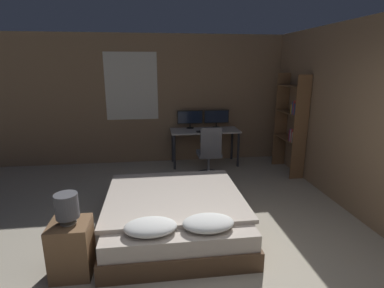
{
  "coord_description": "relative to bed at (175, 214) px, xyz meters",
  "views": [
    {
      "loc": [
        -0.6,
        -2.09,
        2.09
      ],
      "look_at": [
        0.05,
        2.89,
        0.75
      ],
      "focal_mm": 28.0,
      "sensor_mm": 36.0,
      "label": 1
    }
  ],
  "objects": [
    {
      "name": "wall_side_right",
      "position": [
        2.59,
        0.11,
        1.12
      ],
      "size": [
        0.06,
        12.0,
        2.7
      ],
      "color": "#8E7051",
      "rests_on": "ground_plane"
    },
    {
      "name": "nightstand",
      "position": [
        -1.1,
        -0.68,
        0.05
      ],
      "size": [
        0.39,
        0.39,
        0.57
      ],
      "color": "brown",
      "rests_on": "ground_plane"
    },
    {
      "name": "bed",
      "position": [
        0.0,
        0.0,
        0.0
      ],
      "size": [
        1.73,
        1.91,
        0.54
      ],
      "color": "brown",
      "rests_on": "ground_plane"
    },
    {
      "name": "keyboard",
      "position": [
        0.83,
        2.4,
        0.53
      ],
      "size": [
        0.41,
        0.13,
        0.02
      ],
      "color": "black",
      "rests_on": "desk"
    },
    {
      "name": "computer_mouse",
      "position": [
        1.13,
        2.4,
        0.54
      ],
      "size": [
        0.07,
        0.05,
        0.04
      ],
      "color": "black",
      "rests_on": "desk"
    },
    {
      "name": "wall_back",
      "position": [
        0.35,
        2.98,
        1.12
      ],
      "size": [
        12.0,
        0.08,
        2.7
      ],
      "color": "#8E7051",
      "rests_on": "ground_plane"
    },
    {
      "name": "monitor_left",
      "position": [
        0.54,
        2.81,
        0.75
      ],
      "size": [
        0.54,
        0.16,
        0.38
      ],
      "color": "black",
      "rests_on": "desk"
    },
    {
      "name": "monitor_right",
      "position": [
        1.12,
        2.81,
        0.75
      ],
      "size": [
        0.54,
        0.16,
        0.38
      ],
      "color": "black",
      "rests_on": "desk"
    },
    {
      "name": "office_chair",
      "position": [
        0.79,
        1.82,
        0.16
      ],
      "size": [
        0.52,
        0.52,
        1.0
      ],
      "color": "black",
      "rests_on": "ground_plane"
    },
    {
      "name": "bedside_lamp",
      "position": [
        -1.1,
        -0.68,
        0.52
      ],
      "size": [
        0.22,
        0.22,
        0.31
      ],
      "color": "gray",
      "rests_on": "nightstand"
    },
    {
      "name": "bookshelf",
      "position": [
        2.4,
        1.86,
        0.82
      ],
      "size": [
        0.27,
        0.88,
        1.92
      ],
      "color": "brown",
      "rests_on": "ground_plane"
    },
    {
      "name": "desk",
      "position": [
        0.83,
        2.6,
        0.43
      ],
      "size": [
        1.44,
        0.61,
        0.76
      ],
      "color": "beige",
      "rests_on": "ground_plane"
    }
  ]
}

